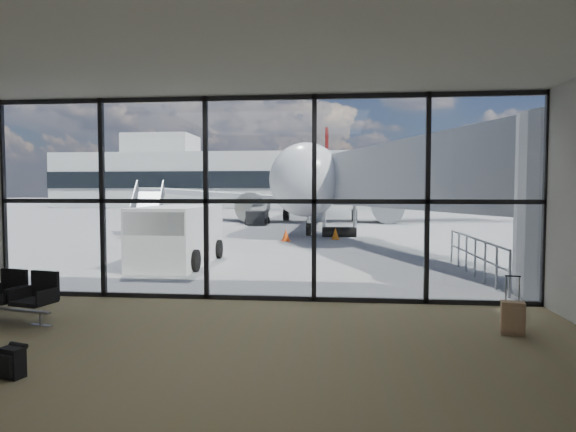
% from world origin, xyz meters
% --- Properties ---
extents(ground, '(220.00, 220.00, 0.00)m').
position_xyz_m(ground, '(0.00, 40.00, 0.00)').
color(ground, slate).
rests_on(ground, ground).
extents(lounge_shell, '(12.02, 8.01, 4.51)m').
position_xyz_m(lounge_shell, '(0.00, -4.80, 2.65)').
color(lounge_shell, brown).
rests_on(lounge_shell, ground).
extents(glass_curtain_wall, '(12.10, 0.12, 4.50)m').
position_xyz_m(glass_curtain_wall, '(0.00, 0.00, 2.25)').
color(glass_curtain_wall, white).
rests_on(glass_curtain_wall, ground).
extents(jet_bridge, '(8.00, 16.50, 4.33)m').
position_xyz_m(jet_bridge, '(4.90, 7.07, 2.76)').
color(jet_bridge, gray).
rests_on(jet_bridge, ground).
extents(apron_railing, '(0.06, 5.46, 1.11)m').
position_xyz_m(apron_railing, '(5.60, 3.50, 0.72)').
color(apron_railing, gray).
rests_on(apron_railing, ground).
extents(far_terminal, '(80.00, 12.20, 11.00)m').
position_xyz_m(far_terminal, '(-0.59, 61.97, 4.21)').
color(far_terminal, '#B7B7B2').
rests_on(far_terminal, ground).
extents(tree_0, '(4.95, 4.95, 7.12)m').
position_xyz_m(tree_0, '(-45.00, 72.00, 4.63)').
color(tree_0, '#382619').
rests_on(tree_0, ground).
extents(tree_1, '(5.61, 5.61, 8.07)m').
position_xyz_m(tree_1, '(-39.00, 72.00, 5.25)').
color(tree_1, '#382619').
rests_on(tree_1, ground).
extents(tree_2, '(6.27, 6.27, 9.03)m').
position_xyz_m(tree_2, '(-33.00, 72.00, 5.88)').
color(tree_2, '#382619').
rests_on(tree_2, ground).
extents(tree_3, '(4.95, 4.95, 7.12)m').
position_xyz_m(tree_3, '(-27.00, 72.00, 4.63)').
color(tree_3, '#382619').
rests_on(tree_3, ground).
extents(tree_4, '(5.61, 5.61, 8.07)m').
position_xyz_m(tree_4, '(-21.00, 72.00, 5.25)').
color(tree_4, '#382619').
rests_on(tree_4, ground).
extents(tree_5, '(6.27, 6.27, 9.03)m').
position_xyz_m(tree_5, '(-15.00, 72.00, 5.88)').
color(tree_5, '#382619').
rests_on(tree_5, ground).
extents(seating_row, '(2.13, 1.00, 0.95)m').
position_xyz_m(seating_row, '(-4.45, -2.07, 0.52)').
color(seating_row, gray).
rests_on(seating_row, ground).
extents(backpack, '(0.34, 0.33, 0.44)m').
position_xyz_m(backpack, '(-2.50, -4.71, 0.21)').
color(backpack, black).
rests_on(backpack, ground).
extents(suitcase, '(0.41, 0.33, 1.00)m').
position_xyz_m(suitcase, '(4.63, -2.15, 0.30)').
color(suitcase, '#896A4C').
rests_on(suitcase, ground).
extents(airliner, '(32.13, 37.16, 9.57)m').
position_xyz_m(airliner, '(0.47, 29.70, 2.92)').
color(airliner, silver).
rests_on(airliner, ground).
extents(service_van, '(2.17, 4.42, 1.92)m').
position_xyz_m(service_van, '(-3.51, 4.90, 0.99)').
color(service_van, silver).
rests_on(service_van, ground).
extents(belt_loader, '(1.62, 3.83, 1.74)m').
position_xyz_m(belt_loader, '(-3.92, 24.11, 0.59)').
color(belt_loader, black).
rests_on(belt_loader, ground).
extents(mobile_stairs, '(2.36, 3.67, 2.39)m').
position_xyz_m(mobile_stairs, '(-8.35, 14.29, 0.57)').
color(mobile_stairs, yellow).
rests_on(mobile_stairs, ground).
extents(traffic_cone_a, '(0.41, 0.41, 0.59)m').
position_xyz_m(traffic_cone_a, '(1.69, 13.69, 0.28)').
color(traffic_cone_a, '#D6640B').
rests_on(traffic_cone_a, ground).
extents(traffic_cone_b, '(0.41, 0.41, 0.59)m').
position_xyz_m(traffic_cone_b, '(-0.71, 12.66, 0.28)').
color(traffic_cone_b, '#FF4C0D').
rests_on(traffic_cone_b, ground).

